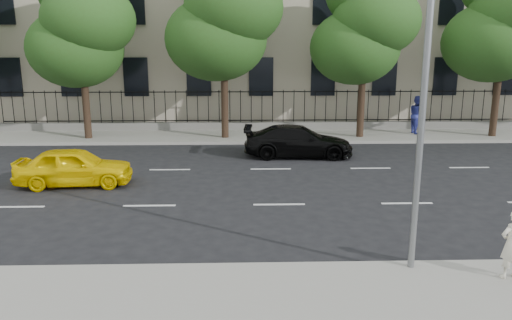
{
  "coord_description": "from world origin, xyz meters",
  "views": [
    {
      "loc": [
        -1.15,
        -12.2,
        4.86
      ],
      "look_at": [
        -0.7,
        3.0,
        1.31
      ],
      "focal_mm": 35.0,
      "sensor_mm": 36.0,
      "label": 1
    }
  ],
  "objects": [
    {
      "name": "iron_fence",
      "position": [
        0.0,
        15.7,
        0.65
      ],
      "size": [
        30.0,
        0.5,
        2.2
      ],
      "color": "slate",
      "rests_on": "far_sidewalk"
    },
    {
      "name": "black_sedan",
      "position": [
        1.33,
        9.23,
        0.69
      ],
      "size": [
        4.85,
        2.21,
        1.38
      ],
      "primitive_type": "imported",
      "rotation": [
        0.0,
        0.0,
        1.51
      ],
      "color": "black",
      "rests_on": "ground"
    },
    {
      "name": "near_sidewalk",
      "position": [
        0.0,
        -4.0,
        0.07
      ],
      "size": [
        60.0,
        4.0,
        0.15
      ],
      "primitive_type": "cube",
      "color": "gray",
      "rests_on": "ground"
    },
    {
      "name": "pedestrian_far",
      "position": [
        8.27,
        14.07,
        1.16
      ],
      "size": [
        0.83,
        1.03,
        2.02
      ],
      "primitive_type": "imported",
      "rotation": [
        0.0,
        0.0,
        1.64
      ],
      "color": "#2E358F",
      "rests_on": "far_sidewalk"
    },
    {
      "name": "tree_e",
      "position": [
        12.04,
        13.36,
        6.2
      ],
      "size": [
        5.71,
        5.31,
        9.46
      ],
      "color": "#382619",
      "rests_on": "far_sidewalk"
    },
    {
      "name": "tree_c",
      "position": [
        -1.96,
        13.36,
        6.41
      ],
      "size": [
        5.89,
        5.5,
        9.8
      ],
      "color": "#382619",
      "rests_on": "far_sidewalk"
    },
    {
      "name": "tree_d",
      "position": [
        5.04,
        13.36,
        5.84
      ],
      "size": [
        5.34,
        4.94,
        8.84
      ],
      "color": "#382619",
      "rests_on": "far_sidewalk"
    },
    {
      "name": "street_light",
      "position": [
        2.5,
        -1.77,
        5.15
      ],
      "size": [
        0.25,
        3.32,
        8.05
      ],
      "color": "slate",
      "rests_on": "near_sidewalk"
    },
    {
      "name": "yellow_taxi",
      "position": [
        -7.01,
        4.87,
        0.67
      ],
      "size": [
        4.05,
        1.86,
        1.35
      ],
      "primitive_type": "imported",
      "rotation": [
        0.0,
        0.0,
        1.64
      ],
      "color": "#FFD800",
      "rests_on": "ground"
    },
    {
      "name": "far_sidewalk",
      "position": [
        0.0,
        14.0,
        0.07
      ],
      "size": [
        60.0,
        4.0,
        0.15
      ],
      "primitive_type": "cube",
      "color": "gray",
      "rests_on": "ground"
    },
    {
      "name": "ground",
      "position": [
        0.0,
        0.0,
        0.0
      ],
      "size": [
        120.0,
        120.0,
        0.0
      ],
      "primitive_type": "plane",
      "color": "black",
      "rests_on": "ground"
    },
    {
      "name": "lane_markings",
      "position": [
        0.0,
        4.75,
        0.01
      ],
      "size": [
        49.6,
        4.62,
        0.01
      ],
      "primitive_type": null,
      "color": "silver",
      "rests_on": "ground"
    },
    {
      "name": "woman_near",
      "position": [
        4.35,
        -2.87,
        0.89
      ],
      "size": [
        0.6,
        0.45,
        1.47
      ],
      "primitive_type": "imported",
      "rotation": [
        0.0,
        0.0,
        3.34
      ],
      "color": "silver",
      "rests_on": "near_sidewalk"
    },
    {
      "name": "tree_b",
      "position": [
        -8.96,
        13.36,
        5.84
      ],
      "size": [
        5.53,
        5.12,
        8.97
      ],
      "color": "#382619",
      "rests_on": "far_sidewalk"
    }
  ]
}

